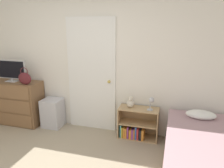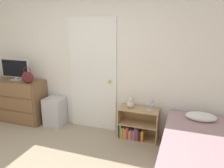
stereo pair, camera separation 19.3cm
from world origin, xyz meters
name	(u,v)px [view 2 (the right image)]	position (x,y,z in m)	size (l,w,h in m)	color
wall_back	(89,61)	(0.00, 1.99, 1.27)	(10.00, 0.06, 2.55)	white
door_closed	(93,75)	(0.09, 1.94, 1.03)	(0.91, 0.09, 2.06)	white
dresser	(20,100)	(-1.46, 1.72, 0.43)	(1.04, 0.44, 0.86)	brown
tv	(15,69)	(-1.48, 1.71, 1.08)	(0.64, 0.16, 0.42)	#B7B7BC
handbag	(28,77)	(-1.09, 1.59, 0.98)	(0.27, 0.09, 0.32)	#591E23
storage_bin	(55,112)	(-0.67, 1.77, 0.28)	(0.36, 0.34, 0.55)	silver
bookshelf	(136,127)	(0.96, 1.78, 0.21)	(0.68, 0.31, 0.55)	tan
teddy_bear	(130,103)	(0.85, 1.78, 0.64)	(0.13, 0.13, 0.20)	beige
desk_lamp	(151,102)	(1.21, 1.74, 0.71)	(0.12, 0.11, 0.23)	#B2B2B7
bed	(200,161)	(1.97, 0.98, 0.28)	(0.99, 1.93, 0.66)	#996B47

